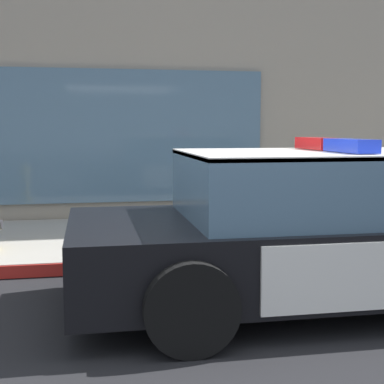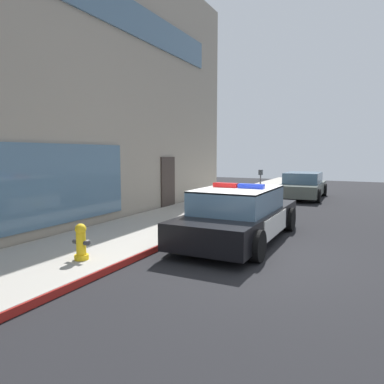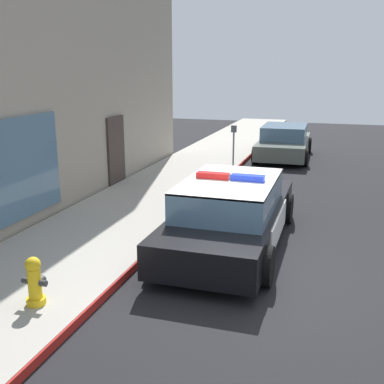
{
  "view_description": "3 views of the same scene",
  "coord_description": "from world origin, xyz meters",
  "views": [
    {
      "loc": [
        -0.79,
        -4.06,
        1.59
      ],
      "look_at": [
        0.35,
        1.99,
        0.87
      ],
      "focal_mm": 51.53,
      "sensor_mm": 36.0,
      "label": 1
    },
    {
      "loc": [
        -7.18,
        -2.46,
        2.26
      ],
      "look_at": [
        0.86,
        1.6,
        1.27
      ],
      "focal_mm": 33.45,
      "sensor_mm": 36.0,
      "label": 2
    },
    {
      "loc": [
        -7.13,
        -1.34,
        3.45
      ],
      "look_at": [
        0.55,
        1.05,
        1.3
      ],
      "focal_mm": 43.57,
      "sensor_mm": 36.0,
      "label": 3
    }
  ],
  "objects": [
    {
      "name": "curb_red_paint",
      "position": [
        0.0,
        1.86,
        0.08
      ],
      "size": [
        28.8,
        0.04,
        0.14
      ],
      "primitive_type": "cube",
      "color": "maroon",
      "rests_on": "ground"
    },
    {
      "name": "police_cruiser",
      "position": [
        1.49,
        0.54,
        0.68
      ],
      "size": [
        5.06,
        2.11,
        1.49
      ],
      "rotation": [
        0.0,
        0.0,
        0.0
      ],
      "color": "black",
      "rests_on": "ground"
    },
    {
      "name": "ground",
      "position": [
        0.0,
        0.0,
        0.0
      ],
      "size": [
        48.0,
        48.0,
        0.0
      ],
      "primitive_type": "plane",
      "color": "black"
    },
    {
      "name": "parking_meter",
      "position": [
        8.96,
        2.13,
        1.08
      ],
      "size": [
        0.12,
        0.18,
        1.34
      ],
      "color": "slate",
      "rests_on": "sidewalk"
    },
    {
      "name": "sidewalk",
      "position": [
        0.0,
        3.33,
        0.07
      ],
      "size": [
        48.0,
        2.9,
        0.15
      ],
      "primitive_type": "cube",
      "color": "#A39E93",
      "rests_on": "ground"
    },
    {
      "name": "fire_hydrant",
      "position": [
        -2.0,
        2.61,
        0.5
      ],
      "size": [
        0.34,
        0.39,
        0.73
      ],
      "color": "gold",
      "rests_on": "sidewalk"
    },
    {
      "name": "car_down_street",
      "position": [
        11.25,
        0.61,
        0.63
      ],
      "size": [
        4.48,
        2.08,
        1.29
      ],
      "rotation": [
        0.0,
        0.0,
        0.02
      ],
      "color": "#596056",
      "rests_on": "ground"
    }
  ]
}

